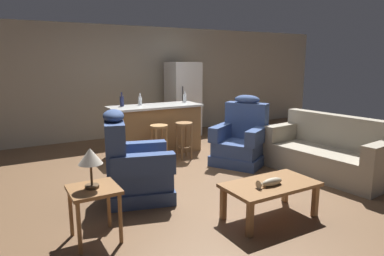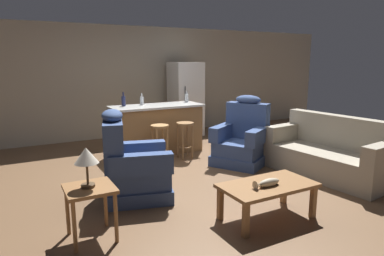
% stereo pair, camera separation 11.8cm
% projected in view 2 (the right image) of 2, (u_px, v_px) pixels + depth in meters
% --- Properties ---
extents(ground_plane, '(12.00, 12.00, 0.00)m').
position_uv_depth(ground_plane, '(189.00, 171.00, 5.68)').
color(ground_plane, brown).
extents(back_wall, '(12.00, 0.05, 2.60)m').
position_uv_depth(back_wall, '(127.00, 82.00, 8.12)').
color(back_wall, '#A89E89').
rests_on(back_wall, ground_plane).
extents(coffee_table, '(1.10, 0.60, 0.42)m').
position_uv_depth(coffee_table, '(268.00, 188.00, 3.93)').
color(coffee_table, olive).
rests_on(coffee_table, ground_plane).
extents(fish_figurine, '(0.34, 0.10, 0.10)m').
position_uv_depth(fish_figurine, '(267.00, 183.00, 3.82)').
color(fish_figurine, '#4C3823').
rests_on(fish_figurine, coffee_table).
extents(couch, '(1.04, 1.98, 0.94)m').
position_uv_depth(couch, '(329.00, 155.00, 5.42)').
color(couch, '#9E937F').
rests_on(couch, ground_plane).
extents(recliner_near_lamp, '(1.03, 1.03, 1.20)m').
position_uv_depth(recliner_near_lamp, '(131.00, 167.00, 4.53)').
color(recliner_near_lamp, '#384C7A').
rests_on(recliner_near_lamp, ground_plane).
extents(recliner_near_island, '(1.15, 1.15, 1.20)m').
position_uv_depth(recliner_near_island, '(242.00, 140.00, 6.06)').
color(recliner_near_island, '#384C7A').
rests_on(recliner_near_island, ground_plane).
extents(end_table, '(0.48, 0.48, 0.56)m').
position_uv_depth(end_table, '(90.00, 196.00, 3.46)').
color(end_table, olive).
rests_on(end_table, ground_plane).
extents(table_lamp, '(0.24, 0.24, 0.41)m').
position_uv_depth(table_lamp, '(86.00, 157.00, 3.38)').
color(table_lamp, '#4C3823').
rests_on(table_lamp, end_table).
extents(kitchen_island, '(1.80, 0.70, 0.95)m').
position_uv_depth(kitchen_island, '(157.00, 129.00, 6.75)').
color(kitchen_island, olive).
rests_on(kitchen_island, ground_plane).
extents(bar_stool_left, '(0.32, 0.32, 0.68)m').
position_uv_depth(bar_stool_left, '(160.00, 136.00, 6.11)').
color(bar_stool_left, '#A87A47').
rests_on(bar_stool_left, ground_plane).
extents(bar_stool_right, '(0.32, 0.32, 0.68)m').
position_uv_depth(bar_stool_right, '(185.00, 134.00, 6.35)').
color(bar_stool_right, olive).
rests_on(bar_stool_right, ground_plane).
extents(refrigerator, '(0.70, 0.69, 1.76)m').
position_uv_depth(refrigerator, '(186.00, 99.00, 8.30)').
color(refrigerator, white).
rests_on(refrigerator, ground_plane).
extents(bottle_tall_green, '(0.08, 0.08, 0.23)m').
position_uv_depth(bottle_tall_green, '(187.00, 98.00, 7.15)').
color(bottle_tall_green, silver).
rests_on(bottle_tall_green, kitchen_island).
extents(bottle_short_amber, '(0.07, 0.07, 0.22)m').
position_uv_depth(bottle_short_amber, '(142.00, 100.00, 6.72)').
color(bottle_short_amber, silver).
rests_on(bottle_short_amber, kitchen_island).
extents(bottle_wine_dark, '(0.08, 0.08, 0.27)m').
position_uv_depth(bottle_wine_dark, '(123.00, 101.00, 6.51)').
color(bottle_wine_dark, '#23284C').
rests_on(bottle_wine_dark, kitchen_island).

